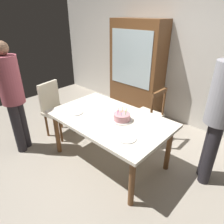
# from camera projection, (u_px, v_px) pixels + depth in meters

# --- Properties ---
(ground) EXTENTS (6.40, 6.40, 0.00)m
(ground) POSITION_uv_depth(u_px,v_px,m) (110.00, 159.00, 3.05)
(ground) COLOR #9E9384
(back_wall) EXTENTS (6.40, 0.10, 2.60)m
(back_wall) POSITION_uv_depth(u_px,v_px,m) (179.00, 55.00, 3.67)
(back_wall) COLOR beige
(back_wall) RESTS_ON ground
(dining_table) EXTENTS (1.65, 1.01, 0.72)m
(dining_table) POSITION_uv_depth(u_px,v_px,m) (109.00, 123.00, 2.76)
(dining_table) COLOR silver
(dining_table) RESTS_ON ground
(birthday_cake) EXTENTS (0.28, 0.28, 0.17)m
(birthday_cake) POSITION_uv_depth(u_px,v_px,m) (122.00, 117.00, 2.63)
(birthday_cake) COLOR silver
(birthday_cake) RESTS_ON dining_table
(plate_near_celebrant) EXTENTS (0.22, 0.22, 0.01)m
(plate_near_celebrant) POSITION_uv_depth(u_px,v_px,m) (75.00, 112.00, 2.84)
(plate_near_celebrant) COLOR white
(plate_near_celebrant) RESTS_ON dining_table
(plate_far_side) EXTENTS (0.22, 0.22, 0.01)m
(plate_far_side) POSITION_uv_depth(u_px,v_px,m) (116.00, 110.00, 2.91)
(plate_far_side) COLOR white
(plate_far_side) RESTS_ON dining_table
(plate_near_guest) EXTENTS (0.22, 0.22, 0.01)m
(plate_near_guest) POSITION_uv_depth(u_px,v_px,m) (127.00, 138.00, 2.27)
(plate_near_guest) COLOR white
(plate_near_guest) RESTS_ON dining_table
(fork_near_celebrant) EXTENTS (0.18, 0.06, 0.01)m
(fork_near_celebrant) POSITION_uv_depth(u_px,v_px,m) (69.00, 109.00, 2.94)
(fork_near_celebrant) COLOR silver
(fork_near_celebrant) RESTS_ON dining_table
(fork_far_side) EXTENTS (0.18, 0.05, 0.01)m
(fork_far_side) POSITION_uv_depth(u_px,v_px,m) (108.00, 107.00, 3.02)
(fork_far_side) COLOR silver
(fork_far_side) RESTS_ON dining_table
(chair_spindle_back) EXTENTS (0.44, 0.44, 0.95)m
(chair_spindle_back) POSITION_uv_depth(u_px,v_px,m) (148.00, 116.00, 3.32)
(chair_spindle_back) COLOR beige
(chair_spindle_back) RESTS_ON ground
(chair_upholstered) EXTENTS (0.52, 0.51, 0.95)m
(chair_upholstered) POSITION_uv_depth(u_px,v_px,m) (55.00, 107.00, 3.47)
(chair_upholstered) COLOR beige
(chair_upholstered) RESTS_ON ground
(person_celebrant) EXTENTS (0.32, 0.32, 1.68)m
(person_celebrant) POSITION_uv_depth(u_px,v_px,m) (12.00, 93.00, 2.87)
(person_celebrant) COLOR #262328
(person_celebrant) RESTS_ON ground
(person_guest) EXTENTS (0.32, 0.32, 1.77)m
(person_guest) POSITION_uv_depth(u_px,v_px,m) (221.00, 111.00, 2.26)
(person_guest) COLOR #262328
(person_guest) RESTS_ON ground
(china_cabinet) EXTENTS (1.10, 0.45, 1.90)m
(china_cabinet) POSITION_uv_depth(u_px,v_px,m) (137.00, 69.00, 4.06)
(china_cabinet) COLOR brown
(china_cabinet) RESTS_ON ground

